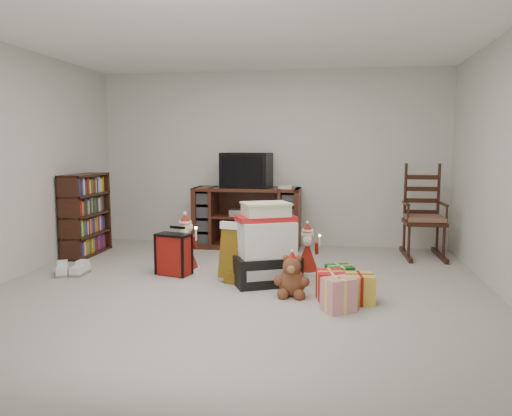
# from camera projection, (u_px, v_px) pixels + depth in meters

# --- Properties ---
(room) EXTENTS (5.01, 5.01, 2.51)m
(room) POSITION_uv_depth(u_px,v_px,m) (237.00, 165.00, 4.75)
(room) COLOR #A8A39A
(room) RESTS_ON ground
(tv_stand) EXTENTS (1.49, 0.53, 0.85)m
(tv_stand) POSITION_uv_depth(u_px,v_px,m) (247.00, 218.00, 7.06)
(tv_stand) COLOR #3F1712
(tv_stand) RESTS_ON floor
(bookshelf) EXTENTS (0.29, 0.87, 1.07)m
(bookshelf) POSITION_uv_depth(u_px,v_px,m) (86.00, 216.00, 6.58)
(bookshelf) COLOR #33170E
(bookshelf) RESTS_ON floor
(rocking_chair) EXTENTS (0.52, 0.84, 1.25)m
(rocking_chair) POSITION_uv_depth(u_px,v_px,m) (423.00, 224.00, 6.49)
(rocking_chair) COLOR #33170E
(rocking_chair) RESTS_ON floor
(gift_pile) EXTENTS (0.80, 0.71, 0.83)m
(gift_pile) POSITION_uv_depth(u_px,v_px,m) (266.00, 249.00, 5.18)
(gift_pile) COLOR black
(gift_pile) RESTS_ON floor
(red_suitcase) EXTENTS (0.39, 0.28, 0.54)m
(red_suitcase) POSITION_uv_depth(u_px,v_px,m) (174.00, 254.00, 5.54)
(red_suitcase) COLOR maroon
(red_suitcase) RESTS_ON floor
(stocking) EXTENTS (0.33, 0.21, 0.65)m
(stocking) POSITION_uv_depth(u_px,v_px,m) (230.00, 252.00, 5.24)
(stocking) COLOR #0C7012
(stocking) RESTS_ON floor
(teddy_bear) EXTENTS (0.26, 0.23, 0.39)m
(teddy_bear) POSITION_uv_depth(u_px,v_px,m) (292.00, 278.00, 4.76)
(teddy_bear) COLOR brown
(teddy_bear) RESTS_ON floor
(santa_figurine) EXTENTS (0.28, 0.27, 0.58)m
(santa_figurine) POSITION_uv_depth(u_px,v_px,m) (307.00, 254.00, 5.60)
(santa_figurine) COLOR maroon
(santa_figurine) RESTS_ON floor
(mrs_claus_figurine) EXTENTS (0.33, 0.31, 0.67)m
(mrs_claus_figurine) POSITION_uv_depth(u_px,v_px,m) (186.00, 249.00, 5.71)
(mrs_claus_figurine) COLOR maroon
(mrs_claus_figurine) RESTS_ON floor
(sneaker_pair) EXTENTS (0.38, 0.32, 0.11)m
(sneaker_pair) POSITION_uv_depth(u_px,v_px,m) (71.00, 270.00, 5.56)
(sneaker_pair) COLOR white
(sneaker_pair) RESTS_ON floor
(gift_cluster) EXTENTS (0.51, 0.79, 0.24)m
(gift_cluster) POSITION_uv_depth(u_px,v_px,m) (337.00, 288.00, 4.64)
(gift_cluster) COLOR red
(gift_cluster) RESTS_ON floor
(crt_television) EXTENTS (0.70, 0.53, 0.49)m
(crt_television) POSITION_uv_depth(u_px,v_px,m) (246.00, 170.00, 7.00)
(crt_television) COLOR black
(crt_television) RESTS_ON tv_stand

